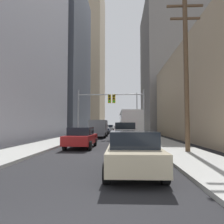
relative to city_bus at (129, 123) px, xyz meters
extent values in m
cube|color=#9E9E99|center=(-7.31, 23.57, -1.85)|extent=(2.92, 160.00, 0.15)
cube|color=#9E9E99|center=(2.51, 23.57, -1.85)|extent=(2.92, 160.00, 0.15)
cube|color=silver|center=(0.00, -0.01, 0.02)|extent=(2.80, 11.56, 2.90)
cube|color=black|center=(-1.26, -0.01, 0.54)|extent=(0.30, 10.58, 0.80)
cube|color=red|center=(-1.26, -0.01, -0.56)|extent=(0.30, 10.58, 0.28)
cylinder|color=black|center=(-1.17, 4.02, -1.43)|extent=(0.32, 1.00, 1.00)
cylinder|color=black|center=(1.18, 4.02, -1.43)|extent=(0.32, 1.00, 1.00)
cylinder|color=black|center=(-1.17, -3.23, -1.43)|extent=(0.32, 1.00, 1.00)
cylinder|color=black|center=(1.18, -3.23, -1.43)|extent=(0.32, 1.00, 1.00)
cube|color=maroon|center=(-0.80, -10.49, -1.13)|extent=(2.12, 5.44, 0.80)
cube|color=black|center=(-0.80, -9.51, -0.38)|extent=(1.84, 1.84, 0.70)
cube|color=black|center=(-0.80, -11.84, -0.68)|extent=(1.81, 2.42, 0.10)
cylinder|color=black|center=(-1.76, -8.76, -1.53)|extent=(0.28, 0.80, 0.80)
cylinder|color=black|center=(0.16, -8.76, -1.53)|extent=(0.28, 0.80, 0.80)
cylinder|color=black|center=(-1.76, -12.21, -1.53)|extent=(0.28, 0.80, 0.80)
cylinder|color=black|center=(0.16, -12.21, -1.53)|extent=(0.28, 0.80, 0.80)
cube|color=slate|center=(-4.11, -1.67, -0.62)|extent=(2.01, 5.21, 1.90)
cube|color=black|center=(-4.11, 0.94, -0.20)|extent=(1.76, 0.02, 0.60)
cylinder|color=black|center=(-5.07, 0.00, -1.57)|extent=(0.24, 0.72, 0.72)
cylinder|color=black|center=(-3.15, 0.00, -1.57)|extent=(0.24, 0.72, 0.72)
cylinder|color=black|center=(-5.07, -3.33, -1.57)|extent=(0.24, 0.72, 0.72)
cylinder|color=black|center=(-3.15, -3.33, -1.57)|extent=(0.24, 0.72, 0.72)
cube|color=#C6B793|center=(-0.70, -21.24, -1.28)|extent=(1.84, 4.22, 0.65)
cube|color=black|center=(-0.70, -21.39, -0.68)|extent=(1.60, 1.91, 0.55)
cylinder|color=black|center=(-1.56, -19.89, -1.61)|extent=(0.22, 0.64, 0.64)
cylinder|color=black|center=(0.16, -19.89, -1.61)|extent=(0.22, 0.64, 0.64)
cylinder|color=black|center=(-1.56, -22.58, -1.61)|extent=(0.22, 0.64, 0.64)
cylinder|color=black|center=(0.16, -22.58, -1.61)|extent=(0.22, 0.64, 0.64)
cube|color=maroon|center=(-4.09, -13.62, -1.28)|extent=(1.94, 4.26, 0.65)
cube|color=black|center=(-4.09, -13.77, -0.68)|extent=(1.65, 1.95, 0.55)
cylinder|color=black|center=(-4.95, -12.27, -1.61)|extent=(0.22, 0.64, 0.64)
cylinder|color=black|center=(-3.23, -12.27, -1.61)|extent=(0.22, 0.64, 0.64)
cylinder|color=black|center=(-4.95, -14.96, -1.61)|extent=(0.22, 0.64, 0.64)
cylinder|color=black|center=(-3.23, -14.96, -1.61)|extent=(0.22, 0.64, 0.64)
cube|color=#141E4C|center=(-4.17, 5.98, -1.28)|extent=(1.92, 4.25, 0.65)
cube|color=black|center=(-4.17, 5.83, -0.68)|extent=(1.64, 1.95, 0.55)
cylinder|color=black|center=(-5.03, 7.33, -1.61)|extent=(0.22, 0.64, 0.64)
cylinder|color=black|center=(-3.31, 7.33, -1.61)|extent=(0.22, 0.64, 0.64)
cylinder|color=black|center=(-5.03, 4.64, -1.61)|extent=(0.22, 0.64, 0.64)
cylinder|color=black|center=(-3.31, 4.64, -1.61)|extent=(0.22, 0.64, 0.64)
cube|color=black|center=(-0.81, 13.45, -1.28)|extent=(1.89, 4.24, 0.65)
cube|color=black|center=(-0.81, 13.30, -0.68)|extent=(1.63, 1.94, 0.55)
cylinder|color=black|center=(-1.68, 14.79, -1.61)|extent=(0.22, 0.64, 0.64)
cylinder|color=black|center=(0.05, 14.79, -1.61)|extent=(0.22, 0.64, 0.64)
cylinder|color=black|center=(-1.68, 12.10, -1.61)|extent=(0.22, 0.64, 0.64)
cylinder|color=black|center=(0.05, 12.10, -1.61)|extent=(0.22, 0.64, 0.64)
cube|color=white|center=(-4.01, 22.10, -1.28)|extent=(1.81, 4.21, 0.65)
cube|color=black|center=(-4.01, 21.95, -0.68)|extent=(1.59, 1.91, 0.55)
cylinder|color=black|center=(-4.88, 23.45, -1.61)|extent=(0.22, 0.64, 0.64)
cylinder|color=black|center=(-3.15, 23.45, -1.61)|extent=(0.22, 0.64, 0.64)
cylinder|color=black|center=(-4.88, 20.76, -1.61)|extent=(0.22, 0.64, 0.64)
cylinder|color=black|center=(-3.15, 20.76, -1.61)|extent=(0.22, 0.64, 0.64)
cylinder|color=gray|center=(-6.46, -3.51, 1.07)|extent=(0.18, 0.18, 6.00)
cylinder|color=gray|center=(-4.52, -3.51, 3.47)|extent=(3.88, 0.12, 0.12)
cube|color=gold|center=(-2.58, -3.51, 2.95)|extent=(0.38, 0.30, 1.05)
sphere|color=black|center=(-2.58, -3.68, 3.29)|extent=(0.24, 0.24, 0.24)
sphere|color=black|center=(-2.58, -3.68, 2.95)|extent=(0.24, 0.24, 0.24)
sphere|color=#19D833|center=(-2.58, -3.68, 2.61)|extent=(0.24, 0.24, 0.24)
cylinder|color=gray|center=(1.65, -3.51, 1.07)|extent=(0.18, 0.18, 6.00)
cylinder|color=gray|center=(-0.19, -3.51, 3.47)|extent=(3.69, 0.12, 0.12)
cube|color=gold|center=(-2.04, -3.51, 2.95)|extent=(0.38, 0.30, 1.05)
sphere|color=black|center=(-2.04, -3.68, 3.29)|extent=(0.24, 0.24, 0.24)
sphere|color=black|center=(-2.04, -3.68, 2.95)|extent=(0.24, 0.24, 0.24)
sphere|color=#19D833|center=(-2.04, -3.68, 2.61)|extent=(0.24, 0.24, 0.24)
cylinder|color=gray|center=(1.65, 34.63, 1.07)|extent=(0.18, 0.18, 6.00)
cylinder|color=gray|center=(0.38, 34.63, 3.47)|extent=(2.53, 0.12, 0.12)
cube|color=gold|center=(-0.88, 34.63, 2.95)|extent=(0.38, 0.30, 1.05)
sphere|color=red|center=(-0.88, 34.46, 3.29)|extent=(0.24, 0.24, 0.24)
sphere|color=black|center=(-0.88, 34.46, 2.95)|extent=(0.24, 0.24, 0.24)
sphere|color=black|center=(-0.88, 34.46, 2.61)|extent=(0.24, 0.24, 0.24)
cylinder|color=brown|center=(2.80, -16.35, 2.89)|extent=(0.28, 0.28, 9.63)
cube|color=brown|center=(2.80, -16.35, 7.10)|extent=(2.20, 0.12, 0.12)
cube|color=brown|center=(2.80, -16.35, 6.30)|extent=(1.80, 0.12, 0.12)
cylinder|color=gray|center=(1.75, 9.05, 1.82)|extent=(0.16, 0.16, 7.50)
cylinder|color=gray|center=(0.76, 9.05, 5.37)|extent=(1.97, 0.10, 0.10)
ellipsoid|color=#4C4C51|center=(-0.22, 9.05, 5.27)|extent=(0.56, 0.32, 0.20)
cube|color=#4C515B|center=(-17.84, 18.14, 15.22)|extent=(16.05, 20.74, 34.30)
cube|color=tan|center=(-18.58, 61.29, 29.77)|extent=(18.48, 25.05, 63.40)
cube|color=gray|center=(14.21, 18.58, 12.60)|extent=(20.03, 18.13, 29.05)
camera|label=1|loc=(-1.12, -28.81, -0.14)|focal=33.06mm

